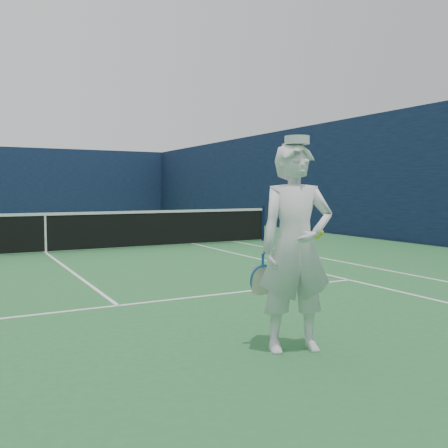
# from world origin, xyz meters

# --- Properties ---
(ground) EXTENTS (80.00, 80.00, 0.00)m
(ground) POSITION_xyz_m (0.00, 0.00, 0.00)
(ground) COLOR #266432
(ground) RESTS_ON ground
(court_markings) EXTENTS (11.03, 23.83, 0.01)m
(court_markings) POSITION_xyz_m (0.00, 0.00, 0.00)
(court_markings) COLOR white
(court_markings) RESTS_ON ground
(windscreen_fence) EXTENTS (20.12, 36.12, 4.00)m
(windscreen_fence) POSITION_xyz_m (0.00, 0.00, 2.00)
(windscreen_fence) COLOR #0F1C3A
(windscreen_fence) RESTS_ON ground
(tennis_net) EXTENTS (12.88, 0.09, 1.07)m
(tennis_net) POSITION_xyz_m (0.00, 0.00, 0.55)
(tennis_net) COLOR #141E4C
(tennis_net) RESTS_ON ground
(tennis_player) EXTENTS (0.85, 0.69, 2.10)m
(tennis_player) POSITION_xyz_m (1.03, -9.05, 1.03)
(tennis_player) COLOR white
(tennis_player) RESTS_ON ground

